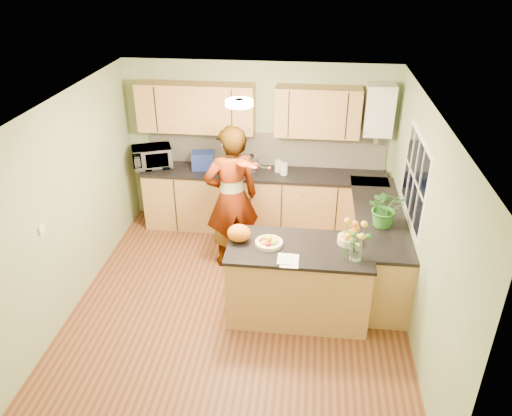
# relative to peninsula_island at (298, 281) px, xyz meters

# --- Properties ---
(floor) EXTENTS (4.50, 4.50, 0.00)m
(floor) POSITION_rel_peninsula_island_xyz_m (-0.72, 0.06, -0.47)
(floor) COLOR #5B2C1A
(floor) RESTS_ON ground
(ceiling) EXTENTS (4.00, 4.50, 0.02)m
(ceiling) POSITION_rel_peninsula_island_xyz_m (-0.72, 0.06, 2.03)
(ceiling) COLOR silver
(ceiling) RESTS_ON wall_back
(wall_back) EXTENTS (4.00, 0.02, 2.50)m
(wall_back) POSITION_rel_peninsula_island_xyz_m (-0.72, 2.31, 0.78)
(wall_back) COLOR #8A9F72
(wall_back) RESTS_ON floor
(wall_front) EXTENTS (4.00, 0.02, 2.50)m
(wall_front) POSITION_rel_peninsula_island_xyz_m (-0.72, -2.19, 0.78)
(wall_front) COLOR #8A9F72
(wall_front) RESTS_ON floor
(wall_left) EXTENTS (0.02, 4.50, 2.50)m
(wall_left) POSITION_rel_peninsula_island_xyz_m (-2.72, 0.06, 0.78)
(wall_left) COLOR #8A9F72
(wall_left) RESTS_ON floor
(wall_right) EXTENTS (0.02, 4.50, 2.50)m
(wall_right) POSITION_rel_peninsula_island_xyz_m (1.28, 0.06, 0.78)
(wall_right) COLOR #8A9F72
(wall_right) RESTS_ON floor
(back_counter) EXTENTS (3.64, 0.62, 0.94)m
(back_counter) POSITION_rel_peninsula_island_xyz_m (-0.62, 2.01, 0.00)
(back_counter) COLOR #B28A47
(back_counter) RESTS_ON floor
(right_counter) EXTENTS (0.62, 2.24, 0.94)m
(right_counter) POSITION_rel_peninsula_island_xyz_m (0.98, 0.91, 0.00)
(right_counter) COLOR #B28A47
(right_counter) RESTS_ON floor
(splashback) EXTENTS (3.60, 0.02, 0.52)m
(splashback) POSITION_rel_peninsula_island_xyz_m (-0.62, 2.29, 0.73)
(splashback) COLOR beige
(splashback) RESTS_ON back_counter
(upper_cabinets) EXTENTS (3.20, 0.34, 0.70)m
(upper_cabinets) POSITION_rel_peninsula_island_xyz_m (-0.89, 2.14, 1.38)
(upper_cabinets) COLOR #B28A47
(upper_cabinets) RESTS_ON wall_back
(boiler) EXTENTS (0.40, 0.30, 0.86)m
(boiler) POSITION_rel_peninsula_island_xyz_m (0.98, 2.15, 1.43)
(boiler) COLOR white
(boiler) RESTS_ON wall_back
(window_right) EXTENTS (0.01, 1.30, 1.05)m
(window_right) POSITION_rel_peninsula_island_xyz_m (1.28, 0.66, 1.08)
(window_right) COLOR white
(window_right) RESTS_ON wall_right
(light_switch) EXTENTS (0.02, 0.09, 0.09)m
(light_switch) POSITION_rel_peninsula_island_xyz_m (-2.70, -0.54, 0.83)
(light_switch) COLOR white
(light_switch) RESTS_ON wall_left
(ceiling_lamp) EXTENTS (0.30, 0.30, 0.07)m
(ceiling_lamp) POSITION_rel_peninsula_island_xyz_m (-0.72, 0.36, 1.99)
(ceiling_lamp) COLOR #FFEABF
(ceiling_lamp) RESTS_ON ceiling
(peninsula_island) EXTENTS (1.63, 0.84, 0.94)m
(peninsula_island) POSITION_rel_peninsula_island_xyz_m (0.00, 0.00, 0.00)
(peninsula_island) COLOR #B28A47
(peninsula_island) RESTS_ON floor
(fruit_dish) EXTENTS (0.31, 0.31, 0.11)m
(fruit_dish) POSITION_rel_peninsula_island_xyz_m (-0.35, 0.00, 0.51)
(fruit_dish) COLOR beige
(fruit_dish) RESTS_ON peninsula_island
(orange_bowl) EXTENTS (0.26, 0.26, 0.15)m
(orange_bowl) POSITION_rel_peninsula_island_xyz_m (0.55, 0.15, 0.53)
(orange_bowl) COLOR beige
(orange_bowl) RESTS_ON peninsula_island
(flower_vase) EXTENTS (0.29, 0.29, 0.54)m
(flower_vase) POSITION_rel_peninsula_island_xyz_m (0.60, -0.18, 0.82)
(flower_vase) COLOR silver
(flower_vase) RESTS_ON peninsula_island
(orange_bag) EXTENTS (0.33, 0.31, 0.20)m
(orange_bag) POSITION_rel_peninsula_island_xyz_m (-0.70, 0.05, 0.57)
(orange_bag) COLOR orange
(orange_bag) RESTS_ON peninsula_island
(papers) EXTENTS (0.20, 0.27, 0.01)m
(papers) POSITION_rel_peninsula_island_xyz_m (-0.10, -0.30, 0.47)
(papers) COLOR white
(papers) RESTS_ON peninsula_island
(violinist) EXTENTS (0.86, 0.73, 1.99)m
(violinist) POSITION_rel_peninsula_island_xyz_m (-0.93, 1.00, 0.53)
(violinist) COLOR #E8B88E
(violinist) RESTS_ON floor
(violin) EXTENTS (0.59, 0.51, 0.15)m
(violin) POSITION_rel_peninsula_island_xyz_m (-0.73, 0.78, 1.12)
(violin) COLOR #571805
(violin) RESTS_ON violinist
(microwave) EXTENTS (0.68, 0.58, 0.32)m
(microwave) POSITION_rel_peninsula_island_xyz_m (-2.31, 2.02, 0.63)
(microwave) COLOR white
(microwave) RESTS_ON back_counter
(blue_box) EXTENTS (0.35, 0.28, 0.26)m
(blue_box) POSITION_rel_peninsula_island_xyz_m (-1.53, 2.04, 0.60)
(blue_box) COLOR navy
(blue_box) RESTS_ON back_counter
(kettle) EXTENTS (0.17, 0.17, 0.31)m
(kettle) POSITION_rel_peninsula_island_xyz_m (-0.80, 2.04, 0.60)
(kettle) COLOR #BCBDC1
(kettle) RESTS_ON back_counter
(jar_cream) EXTENTS (0.13, 0.13, 0.17)m
(jar_cream) POSITION_rel_peninsula_island_xyz_m (-0.40, 2.06, 0.56)
(jar_cream) COLOR beige
(jar_cream) RESTS_ON back_counter
(jar_white) EXTENTS (0.14, 0.14, 0.17)m
(jar_white) POSITION_rel_peninsula_island_xyz_m (-0.31, 1.96, 0.56)
(jar_white) COLOR white
(jar_white) RESTS_ON back_counter
(potted_plant) EXTENTS (0.46, 0.41, 0.49)m
(potted_plant) POSITION_rel_peninsula_island_xyz_m (0.98, 0.59, 0.71)
(potted_plant) COLOR #307928
(potted_plant) RESTS_ON right_counter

